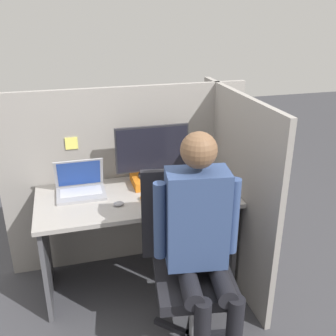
# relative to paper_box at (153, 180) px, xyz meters

# --- Properties ---
(ground_plane) EXTENTS (12.00, 12.00, 0.00)m
(ground_plane) POSITION_rel_paper_box_xyz_m (-0.16, -0.48, -0.77)
(ground_plane) COLOR #3D3D42
(cubicle_panel_back) EXTENTS (1.88, 0.05, 1.43)m
(cubicle_panel_back) POSITION_rel_paper_box_xyz_m (-0.16, 0.20, -0.05)
(cubicle_panel_back) COLOR gray
(cubicle_panel_back) RESTS_ON ground
(cubicle_panel_right) EXTENTS (0.04, 1.29, 1.43)m
(cubicle_panel_right) POSITION_rel_paper_box_xyz_m (0.56, -0.22, -0.05)
(cubicle_panel_right) COLOR gray
(cubicle_panel_right) RESTS_ON ground
(desk) EXTENTS (1.38, 0.66, 0.74)m
(desk) POSITION_rel_paper_box_xyz_m (-0.16, -0.15, -0.22)
(desk) COLOR #9E9993
(desk) RESTS_ON ground
(paper_box) EXTENTS (0.30, 0.25, 0.06)m
(paper_box) POSITION_rel_paper_box_xyz_m (0.00, 0.00, 0.00)
(paper_box) COLOR orange
(paper_box) RESTS_ON desk
(monitor) EXTENTS (0.53, 0.21, 0.38)m
(monitor) POSITION_rel_paper_box_xyz_m (-0.00, 0.00, 0.22)
(monitor) COLOR #232328
(monitor) RESTS_ON paper_box
(laptop) EXTENTS (0.34, 0.25, 0.25)m
(laptop) POSITION_rel_paper_box_xyz_m (-0.53, -0.03, 0.02)
(laptop) COLOR #99999E
(laptop) RESTS_ON desk
(mouse) EXTENTS (0.07, 0.05, 0.03)m
(mouse) POSITION_rel_paper_box_xyz_m (-0.30, -0.28, -0.02)
(mouse) COLOR gray
(mouse) RESTS_ON desk
(stapler) EXTENTS (0.04, 0.13, 0.06)m
(stapler) POSITION_rel_paper_box_xyz_m (0.42, -0.21, -0.00)
(stapler) COLOR #2D2D33
(stapler) RESTS_ON desk
(carrot_toy) EXTENTS (0.04, 0.14, 0.04)m
(carrot_toy) POSITION_rel_paper_box_xyz_m (-0.13, -0.29, -0.01)
(carrot_toy) COLOR orange
(carrot_toy) RESTS_ON desk
(office_chair) EXTENTS (0.54, 0.59, 1.07)m
(office_chair) POSITION_rel_paper_box_xyz_m (0.05, -0.70, -0.22)
(office_chair) COLOR black
(office_chair) RESTS_ON ground
(person) EXTENTS (0.48, 0.47, 1.38)m
(person) POSITION_rel_paper_box_xyz_m (0.07, -0.86, 0.03)
(person) COLOR black
(person) RESTS_ON ground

